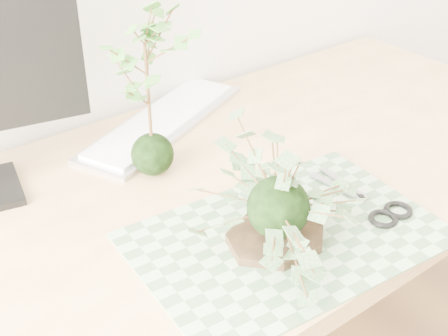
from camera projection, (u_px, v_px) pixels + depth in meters
The scene contains 7 objects.
desk at pixel (218, 223), 1.17m from camera, with size 1.60×0.70×0.74m.
cutting_mat at pixel (287, 236), 0.99m from camera, with size 0.48×0.32×0.00m, color #486C46.
stone_dish at pixel (276, 237), 0.98m from camera, with size 0.17×0.17×0.01m, color black.
ivy_kokedama at pixel (280, 182), 0.92m from camera, with size 0.33×0.33×0.19m.
maple_kokedama at pixel (145, 56), 1.04m from camera, with size 0.21×0.21×0.33m.
keyboard at pixel (163, 121), 1.31m from camera, with size 0.46×0.30×0.02m.
scissors at pixel (378, 207), 1.05m from camera, with size 0.09×0.20×0.01m.
Camera 1 is at (-0.51, 0.48, 1.36)m, focal length 50.00 mm.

